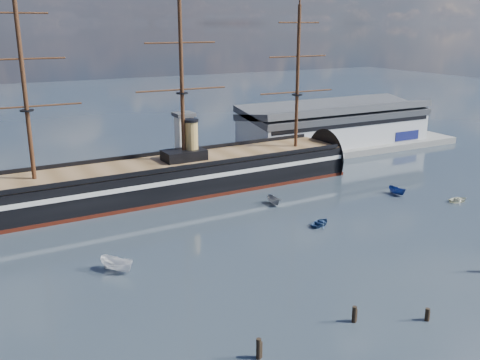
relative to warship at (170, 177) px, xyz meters
name	(u,v)px	position (x,y,z in m)	size (l,w,h in m)	color
ground	(231,214)	(6.22, -20.00, -4.04)	(600.00, 600.00, 0.00)	#2B3641
quay	(205,169)	(16.22, 16.00, -4.04)	(180.00, 18.00, 2.00)	slate
warehouse	(335,124)	(64.22, 20.00, 3.95)	(63.00, 21.00, 11.60)	#B7BABC
quay_tower	(184,140)	(9.22, 13.00, 5.72)	(5.00, 5.00, 15.00)	silver
warship	(170,177)	(0.00, 0.00, 0.00)	(113.12, 19.02, 53.94)	black
motorboat_a	(117,272)	(-22.99, -35.76, -4.04)	(7.62, 2.80, 3.05)	white
motorboat_b	(320,225)	(19.13, -34.31, -4.04)	(3.23, 1.29, 1.51)	navy
motorboat_c	(274,205)	(17.58, -18.89, -4.04)	(5.74, 2.10, 2.30)	slate
motorboat_e	(459,202)	(56.05, -37.07, -4.04)	(3.04, 1.22, 1.42)	#E7E7C6
motorboat_f	(397,195)	(47.27, -26.50, -4.04)	(5.79, 2.12, 2.31)	navy
piling_near_left	(259,358)	(-14.34, -67.32, -4.04)	(0.64, 0.64, 3.44)	black
piling_near_mid	(427,320)	(10.43, -70.66, -4.04)	(0.64, 0.64, 2.54)	black
piling_extra	(354,322)	(1.33, -66.25, -4.04)	(0.64, 0.64, 3.06)	black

